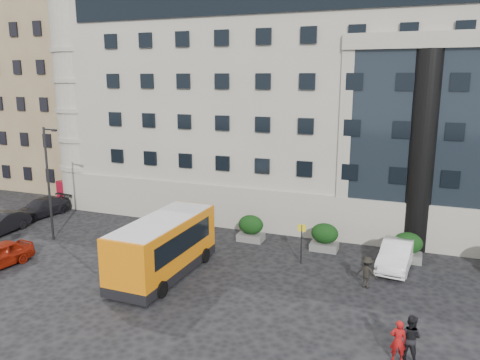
# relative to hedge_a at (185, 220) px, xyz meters

# --- Properties ---
(ground) EXTENTS (120.00, 120.00, 0.00)m
(ground) POSITION_rel_hedge_a_xyz_m (4.00, -7.80, -0.93)
(ground) COLOR black
(ground) RESTS_ON ground
(civic_building) EXTENTS (44.00, 24.00, 18.00)m
(civic_building) POSITION_rel_hedge_a_xyz_m (10.00, 14.20, 8.07)
(civic_building) COLOR gray
(civic_building) RESTS_ON ground
(entrance_column) EXTENTS (1.80, 1.80, 13.00)m
(entrance_column) POSITION_rel_hedge_a_xyz_m (16.00, 2.50, 5.57)
(entrance_column) COLOR black
(entrance_column) RESTS_ON ground
(apartment_near) EXTENTS (14.00, 14.00, 20.00)m
(apartment_near) POSITION_rel_hedge_a_xyz_m (-20.00, 12.20, 9.07)
(apartment_near) COLOR #826B4B
(apartment_near) RESTS_ON ground
(apartment_far) EXTENTS (13.00, 13.00, 22.00)m
(apartment_far) POSITION_rel_hedge_a_xyz_m (-23.00, 30.20, 10.07)
(apartment_far) COLOR brown
(apartment_far) RESTS_ON ground
(hedge_a) EXTENTS (1.80, 1.26, 1.84)m
(hedge_a) POSITION_rel_hedge_a_xyz_m (0.00, 0.00, 0.00)
(hedge_a) COLOR #5C5C59
(hedge_a) RESTS_ON ground
(hedge_b) EXTENTS (1.80, 1.26, 1.84)m
(hedge_b) POSITION_rel_hedge_a_xyz_m (5.20, 0.00, 0.00)
(hedge_b) COLOR #5C5C59
(hedge_b) RESTS_ON ground
(hedge_c) EXTENTS (1.80, 1.26, 1.84)m
(hedge_c) POSITION_rel_hedge_a_xyz_m (10.40, 0.00, 0.00)
(hedge_c) COLOR #5C5C59
(hedge_c) RESTS_ON ground
(hedge_d) EXTENTS (1.80, 1.26, 1.84)m
(hedge_d) POSITION_rel_hedge_a_xyz_m (15.60, 0.00, 0.00)
(hedge_d) COLOR #5C5C59
(hedge_d) RESTS_ON ground
(street_lamp) EXTENTS (1.16, 0.18, 8.00)m
(street_lamp) POSITION_rel_hedge_a_xyz_m (-7.94, -4.80, 3.44)
(street_lamp) COLOR #262628
(street_lamp) RESTS_ON ground
(bus_stop_sign) EXTENTS (0.50, 0.08, 2.52)m
(bus_stop_sign) POSITION_rel_hedge_a_xyz_m (9.50, -2.80, 0.80)
(bus_stop_sign) COLOR #262628
(bus_stop_sign) RESTS_ON ground
(minibus) EXTENTS (3.13, 8.11, 3.37)m
(minibus) POSITION_rel_hedge_a_xyz_m (2.46, -7.32, 0.92)
(minibus) COLOR orange
(minibus) RESTS_ON ground
(red_truck) EXTENTS (3.63, 6.01, 3.02)m
(red_truck) POSITION_rel_hedge_a_xyz_m (-12.61, 5.47, 0.62)
(red_truck) COLOR maroon
(red_truck) RESTS_ON ground
(parked_car_b) EXTENTS (1.91, 4.75, 1.54)m
(parked_car_b) POSITION_rel_hedge_a_xyz_m (-12.44, -5.27, -0.16)
(parked_car_b) COLOR black
(parked_car_b) RESTS_ON ground
(parked_car_c) EXTENTS (2.72, 5.24, 1.45)m
(parked_car_c) POSITION_rel_hedge_a_xyz_m (-13.00, -0.64, -0.20)
(parked_car_c) COLOR black
(parked_car_c) RESTS_ON ground
(parked_car_d) EXTENTS (2.60, 5.11, 1.38)m
(parked_car_d) POSITION_rel_hedge_a_xyz_m (-13.00, 6.97, -0.24)
(parked_car_d) COLOR black
(parked_car_d) RESTS_ON ground
(white_taxi) EXTENTS (2.18, 5.06, 1.62)m
(white_taxi) POSITION_rel_hedge_a_xyz_m (15.01, -1.36, -0.12)
(white_taxi) COLOR white
(white_taxi) RESTS_ON ground
(pedestrian_a) EXTENTS (0.70, 0.50, 1.78)m
(pedestrian_a) POSITION_rel_hedge_a_xyz_m (15.58, -11.37, -0.04)
(pedestrian_a) COLOR #9F0F10
(pedestrian_a) RESTS_ON ground
(pedestrian_b) EXTENTS (1.14, 1.01, 1.93)m
(pedestrian_b) POSITION_rel_hedge_a_xyz_m (16.03, -11.07, 0.04)
(pedestrian_b) COLOR black
(pedestrian_b) RESTS_ON ground
(pedestrian_c) EXTENTS (1.28, 0.92, 1.78)m
(pedestrian_c) POSITION_rel_hedge_a_xyz_m (13.66, -4.84, -0.04)
(pedestrian_c) COLOR black
(pedestrian_c) RESTS_ON ground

